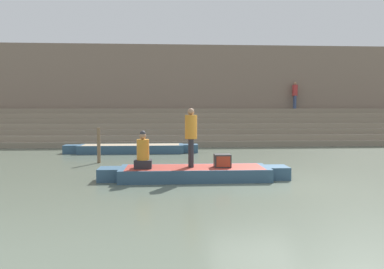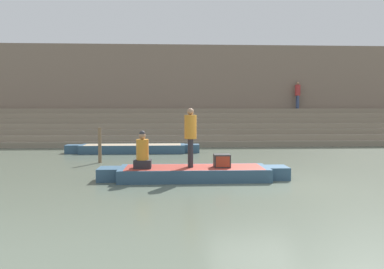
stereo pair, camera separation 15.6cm
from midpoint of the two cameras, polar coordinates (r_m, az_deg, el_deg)
name	(u,v)px [view 2 (the right image)]	position (r m, az deg, el deg)	size (l,w,h in m)	color
ground_plane	(252,180)	(11.47, 9.50, -6.86)	(120.00, 120.00, 0.00)	#566051
ghat_steps	(211,130)	(23.44, 3.10, 0.64)	(36.00, 4.49, 2.12)	gray
back_wall	(208,94)	(25.60, 2.61, 6.26)	(34.20, 1.28, 6.32)	#7F6B5B
rowboat_main	(194,173)	(11.36, 0.69, -5.86)	(5.72, 1.49, 0.38)	#33516B
person_standing	(190,133)	(11.24, 0.16, 0.18)	(0.37, 0.37, 1.77)	#28282D
person_rowing	(142,153)	(11.16, -7.17, -2.86)	(0.51, 0.40, 1.12)	#28282D
tv_set	(222,161)	(11.30, 4.98, -4.01)	(0.49, 0.42, 0.39)	#2D2D2D
moored_boat_shore	(133,148)	(18.25, -8.72, -2.10)	(6.38, 1.12, 0.40)	#33516B
mooring_post	(100,145)	(15.15, -13.60, -1.60)	(0.13, 0.13, 1.39)	brown
person_on_steps	(298,93)	(25.95, 15.97, 6.08)	(0.35, 0.35, 1.77)	#3D4C75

